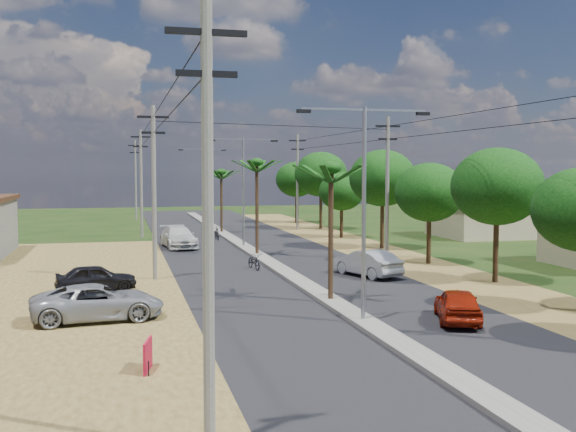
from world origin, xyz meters
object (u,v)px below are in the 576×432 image
car_parked_silver (98,303)px  roadside_sign (148,356)px  car_parked_dark (96,279)px  car_white_far (178,238)px  car_silver_mid (367,264)px  car_red_near (458,306)px

car_parked_silver → roadside_sign: (1.58, -7.03, -0.22)m
car_parked_dark → roadside_sign: 13.41m
car_parked_dark → car_white_far: bearing=-25.7°
car_silver_mid → car_parked_dark: car_silver_mid is taller
car_parked_silver → roadside_sign: bearing=-172.9°
car_parked_dark → car_red_near: bearing=-134.7°
car_parked_silver → car_white_far: bearing=-17.6°
car_parked_silver → car_parked_dark: 6.26m
car_red_near → car_white_far: 27.77m
car_red_near → car_parked_silver: 13.55m
car_red_near → car_parked_dark: car_red_near is taller
car_red_near → car_silver_mid: bearing=-71.6°
car_red_near → car_silver_mid: 10.95m
car_red_near → car_parked_dark: bearing=-15.2°
car_silver_mid → roadside_sign: car_silver_mid is taller
roadside_sign → car_white_far: bearing=95.8°
roadside_sign → car_parked_dark: bearing=110.1°
car_silver_mid → roadside_sign: 18.77m
car_parked_silver → roadside_sign: car_parked_silver is taller
car_silver_mid → car_parked_silver: car_silver_mid is taller
car_silver_mid → car_parked_dark: 13.91m
car_red_near → roadside_sign: size_ratio=3.41×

